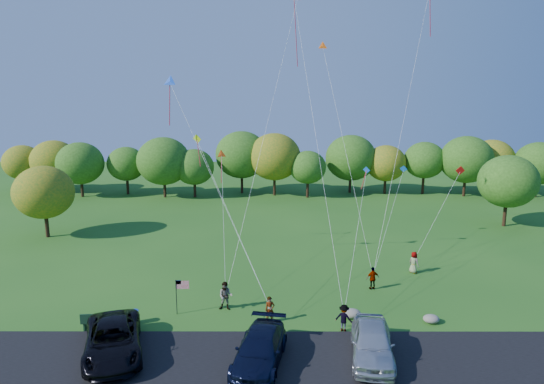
{
  "coord_description": "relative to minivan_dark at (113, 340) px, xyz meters",
  "views": [
    {
      "loc": [
        -0.24,
        -27.0,
        13.72
      ],
      "look_at": [
        -0.28,
        6.0,
        6.92
      ],
      "focal_mm": 32.0,
      "sensor_mm": 36.0,
      "label": 1
    }
  ],
  "objects": [
    {
      "name": "ground",
      "position": [
        8.66,
        3.58,
        -0.92
      ],
      "size": [
        140.0,
        140.0,
        0.0
      ],
      "primitive_type": "plane",
      "color": "#225618",
      "rests_on": "ground"
    },
    {
      "name": "park_bench",
      "position": [
        -1.77,
        2.76,
        -0.33
      ],
      "size": [
        2.0,
        0.55,
        1.1
      ],
      "rotation": [
        0.0,
        0.0,
        0.07
      ],
      "color": "#11311B",
      "rests_on": "ground"
    },
    {
      "name": "kites_aloft",
      "position": [
        10.89,
        16.82,
        17.35
      ],
      "size": [
        23.57,
        9.54,
        20.08
      ],
      "color": "#FD1C57",
      "rests_on": "ground"
    },
    {
      "name": "minivan_silver",
      "position": [
        13.62,
        -0.32,
        0.05
      ],
      "size": [
        2.85,
        5.57,
        1.82
      ],
      "primitive_type": "imported",
      "rotation": [
        0.0,
        0.0,
        -0.14
      ],
      "color": "#B4B7BF",
      "rests_on": "asphalt_lane"
    },
    {
      "name": "flyer_e",
      "position": [
        19.35,
        12.13,
        -0.08
      ],
      "size": [
        0.92,
        0.98,
        1.69
      ],
      "primitive_type": "imported",
      "rotation": [
        0.0,
        0.0,
        2.2
      ],
      "color": "#4C4C59",
      "rests_on": "ground"
    },
    {
      "name": "flag_assembly",
      "position": [
        2.63,
        4.96,
        0.77
      ],
      "size": [
        0.85,
        0.55,
        2.28
      ],
      "color": "black",
      "rests_on": "ground"
    },
    {
      "name": "flyer_d",
      "position": [
        15.53,
        8.93,
        -0.1
      ],
      "size": [
        1.02,
        0.61,
        1.63
      ],
      "primitive_type": "imported",
      "rotation": [
        0.0,
        0.0,
        3.37
      ],
      "color": "#4C4C59",
      "rests_on": "ground"
    },
    {
      "name": "minivan_navy",
      "position": [
        7.77,
        -0.9,
        -0.05
      ],
      "size": [
        3.21,
        5.9,
        1.62
      ],
      "primitive_type": "imported",
      "rotation": [
        0.0,
        0.0,
        -0.17
      ],
      "color": "black",
      "rests_on": "asphalt_lane"
    },
    {
      "name": "flyer_b",
      "position": [
        5.41,
        5.6,
        0.01
      ],
      "size": [
        0.97,
        0.79,
        1.87
      ],
      "primitive_type": "imported",
      "rotation": [
        0.0,
        0.0,
        -0.1
      ],
      "color": "#4C4C59",
      "rests_on": "ground"
    },
    {
      "name": "flyer_c",
      "position": [
        12.6,
        2.78,
        -0.11
      ],
      "size": [
        1.21,
        1.0,
        1.62
      ],
      "primitive_type": "imported",
      "rotation": [
        0.0,
        0.0,
        2.69
      ],
      "color": "#4C4C59",
      "rests_on": "ground"
    },
    {
      "name": "treeline",
      "position": [
        7.34,
        40.1,
        3.9
      ],
      "size": [
        76.8,
        27.82,
        8.62
      ],
      "color": "#321F12",
      "rests_on": "ground"
    },
    {
      "name": "boulder_far",
      "position": [
        18.05,
        3.79,
        -0.67
      ],
      "size": [
        0.98,
        0.82,
        0.51
      ],
      "primitive_type": "ellipsoid",
      "color": "gray",
      "rests_on": "ground"
    },
    {
      "name": "asphalt_lane",
      "position": [
        8.66,
        -0.42,
        -0.89
      ],
      "size": [
        44.0,
        6.0,
        0.06
      ],
      "primitive_type": "cube",
      "color": "black",
      "rests_on": "ground"
    },
    {
      "name": "trash_barrel",
      "position": [
        0.05,
        3.69,
        -0.51
      ],
      "size": [
        0.55,
        0.55,
        0.83
      ],
      "primitive_type": "cylinder",
      "color": "#0A22A3",
      "rests_on": "ground"
    },
    {
      "name": "boulder_near",
      "position": [
        13.33,
        4.44,
        -0.63
      ],
      "size": [
        1.15,
        0.9,
        0.58
      ],
      "primitive_type": "ellipsoid",
      "color": "gray",
      "rests_on": "ground"
    },
    {
      "name": "flyer_a",
      "position": [
        8.26,
        3.85,
        -0.1
      ],
      "size": [
        0.68,
        0.53,
        1.64
      ],
      "primitive_type": "imported",
      "rotation": [
        0.0,
        0.0,
        0.25
      ],
      "color": "#4C4C59",
      "rests_on": "ground"
    },
    {
      "name": "minivan_dark",
      "position": [
        0.0,
        0.0,
        0.0
      ],
      "size": [
        4.51,
        6.76,
        1.72
      ],
      "primitive_type": "imported",
      "rotation": [
        0.0,
        0.0,
        0.29
      ],
      "color": "black",
      "rests_on": "asphalt_lane"
    }
  ]
}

